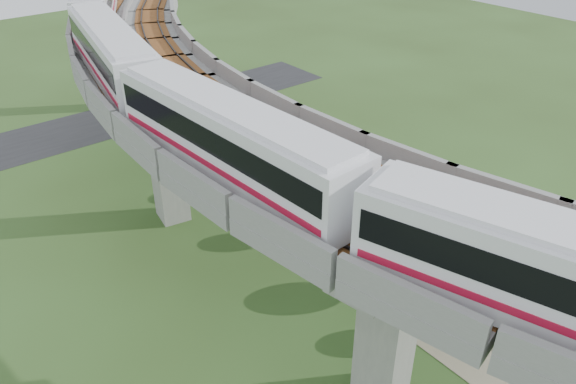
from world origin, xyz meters
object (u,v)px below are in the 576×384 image
Objects in this scene: car_red at (508,215)px; car_dark at (321,192)px; metro_train at (201,84)px; car_white at (513,262)px.

car_red is 13.95m from car_dark.
car_dark is (-8.46, 11.10, -0.00)m from car_red.
car_red is (19.06, -9.76, -11.67)m from metro_train.
metro_train is 16.27× the size of car_white.
metro_train is 16.80× the size of car_red.
metro_train reaches higher than car_white.
car_red is at bearing -142.03° from car_dark.
metro_train is 24.39m from car_red.
car_dark is at bearing -179.87° from car_red.
metro_train is 22.62m from car_white.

